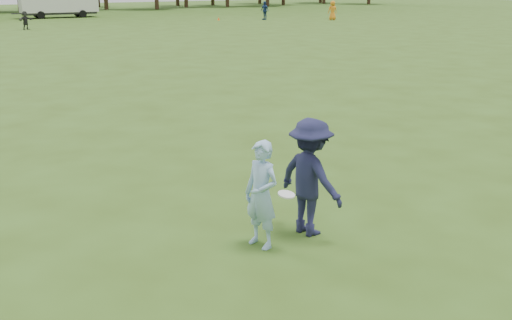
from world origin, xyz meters
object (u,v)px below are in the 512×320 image
at_px(defender, 310,177).
at_px(player_far_b, 265,10).
at_px(player_far_d, 25,20).
at_px(player_far_c, 333,10).
at_px(thrower, 261,195).
at_px(field_cone, 219,19).
at_px(cargo_trailer, 59,1).

height_order(defender, player_far_b, defender).
distance_m(defender, player_far_d, 46.39).
height_order(player_far_b, player_far_c, player_far_c).
height_order(thrower, player_far_c, player_far_c).
bearing_deg(player_far_d, field_cone, -21.45).
xyz_separation_m(thrower, player_far_b, (27.71, 47.38, 0.06)).
height_order(player_far_c, field_cone, player_far_c).
distance_m(player_far_b, field_cone, 4.87).
bearing_deg(thrower, defender, 75.83).
bearing_deg(defender, player_far_d, -15.89).
bearing_deg(player_far_b, field_cone, -119.51).
distance_m(thrower, field_cone, 54.19).
distance_m(player_far_c, player_far_d, 29.71).
bearing_deg(field_cone, thrower, -115.32).
bearing_deg(defender, player_far_b, -41.65).
bearing_deg(player_far_d, thrower, -124.15).
distance_m(defender, cargo_trailer, 61.99).
xyz_separation_m(thrower, player_far_d, (3.96, 46.34, -0.11)).
xyz_separation_m(thrower, player_far_c, (33.54, 43.51, 0.10)).
height_order(player_far_b, field_cone, player_far_b).
bearing_deg(defender, player_far_c, -49.04).
xyz_separation_m(defender, player_far_d, (3.00, 46.29, -0.22)).
xyz_separation_m(thrower, field_cone, (23.17, 48.98, -0.72)).
height_order(thrower, field_cone, thrower).
bearing_deg(field_cone, player_far_c, -27.82).
height_order(field_cone, cargo_trailer, cargo_trailer).
bearing_deg(player_far_b, defender, -39.57).
bearing_deg(field_cone, defender, -114.42).
bearing_deg(cargo_trailer, defender, -98.32).
height_order(thrower, cargo_trailer, cargo_trailer).
height_order(player_far_c, player_far_d, player_far_c).
xyz_separation_m(field_cone, cargo_trailer, (-13.24, 12.40, 1.63)).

